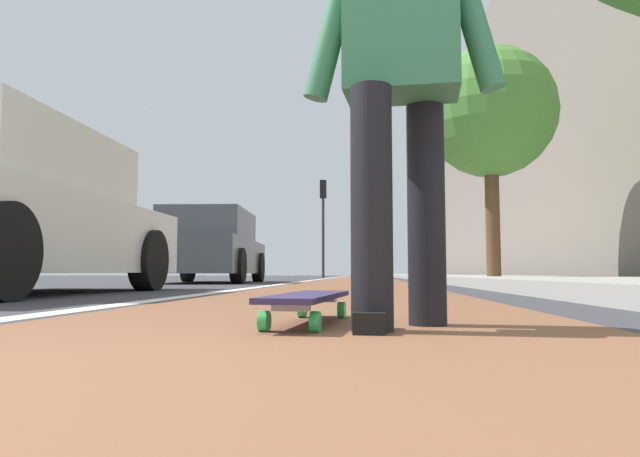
% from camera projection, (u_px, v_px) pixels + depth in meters
% --- Properties ---
extents(ground_plane, '(80.00, 80.00, 0.00)m').
position_uv_depth(ground_plane, '(354.00, 284.00, 10.78)').
color(ground_plane, '#38383D').
extents(bike_lane_paint, '(56.00, 2.20, 0.00)m').
position_uv_depth(bike_lane_paint, '(361.00, 278.00, 24.69)').
color(bike_lane_paint, brown).
rests_on(bike_lane_paint, ground).
extents(lane_stripe_white, '(52.00, 0.16, 0.01)m').
position_uv_depth(lane_stripe_white, '(325.00, 279.00, 20.82)').
color(lane_stripe_white, silver).
rests_on(lane_stripe_white, ground).
extents(sidewalk_curb, '(52.00, 3.20, 0.13)m').
position_uv_depth(sidewalk_curb, '(458.00, 277.00, 18.48)').
color(sidewalk_curb, '#9E9B93').
rests_on(sidewalk_curb, ground).
extents(building_facade, '(40.00, 1.20, 11.78)m').
position_uv_depth(building_facade, '(516.00, 130.00, 22.67)').
color(building_facade, slate).
rests_on(building_facade, ground).
extents(skateboard, '(0.86, 0.28, 0.11)m').
position_uv_depth(skateboard, '(308.00, 299.00, 2.15)').
color(skateboard, green).
rests_on(skateboard, ground).
extents(skater_person, '(0.45, 0.72, 1.64)m').
position_uv_depth(skater_person, '(400.00, 64.00, 2.04)').
color(skater_person, black).
rests_on(skater_person, ground).
extents(parked_car_near, '(4.20, 1.96, 1.50)m').
position_uv_depth(parked_car_near, '(2.00, 214.00, 5.18)').
color(parked_car_near, silver).
rests_on(parked_car_near, ground).
extents(parked_car_mid, '(4.34, 2.02, 1.49)m').
position_uv_depth(parked_car_mid, '(210.00, 248.00, 11.96)').
color(parked_car_mid, '#4C5156').
rests_on(parked_car_mid, ground).
extents(traffic_light, '(0.33, 0.28, 4.32)m').
position_uv_depth(traffic_light, '(323.00, 210.00, 25.27)').
color(traffic_light, '#2D2D2D').
rests_on(traffic_light, ground).
extents(street_tree_mid, '(2.68, 2.68, 4.83)m').
position_uv_depth(street_tree_mid, '(490.00, 113.00, 11.72)').
color(street_tree_mid, brown).
rests_on(street_tree_mid, ground).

